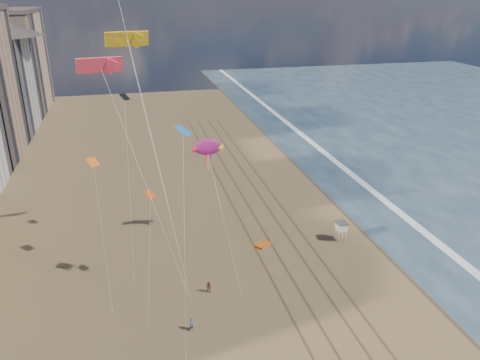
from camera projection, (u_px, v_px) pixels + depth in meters
name	position (u px, v px, depth m)	size (l,w,h in m)	color
wet_sand	(346.00, 190.00, 79.76)	(260.00, 260.00, 0.00)	#42301E
foam	(368.00, 188.00, 80.67)	(260.00, 260.00, 0.00)	white
tracks	(271.00, 227.00, 67.20)	(7.68, 120.00, 0.01)	brown
lifeguard_stand	(341.00, 227.00, 62.89)	(1.54, 1.54, 2.78)	silver
grounded_kite	(262.00, 244.00, 62.47)	(2.11, 1.34, 0.24)	orange
show_kite	(208.00, 147.00, 60.00)	(4.02, 7.63, 18.76)	#95166E
kite_flyer_a	(192.00, 324.00, 46.67)	(0.57, 0.37, 1.55)	slate
kite_flyer_b	(209.00, 287.00, 52.51)	(0.72, 0.56, 1.49)	brown
parafoils	(113.00, 19.00, 46.72)	(7.58, 9.89, 10.63)	black
small_kites	(138.00, 145.00, 50.00)	(11.26, 15.00, 9.04)	#CA4313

